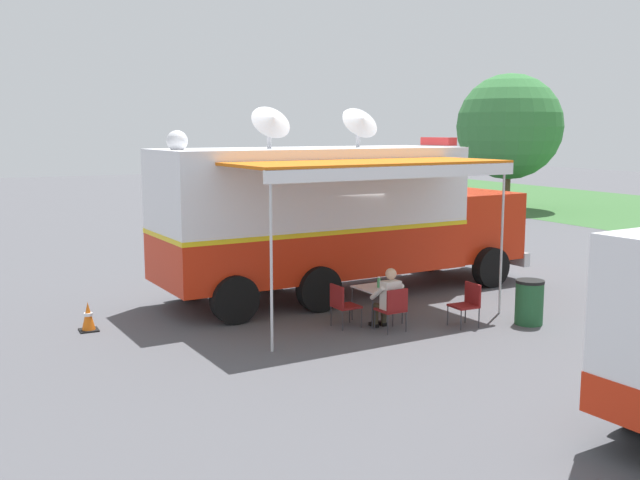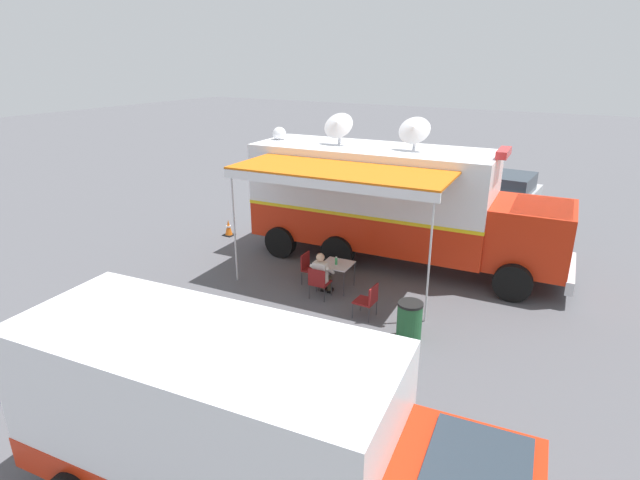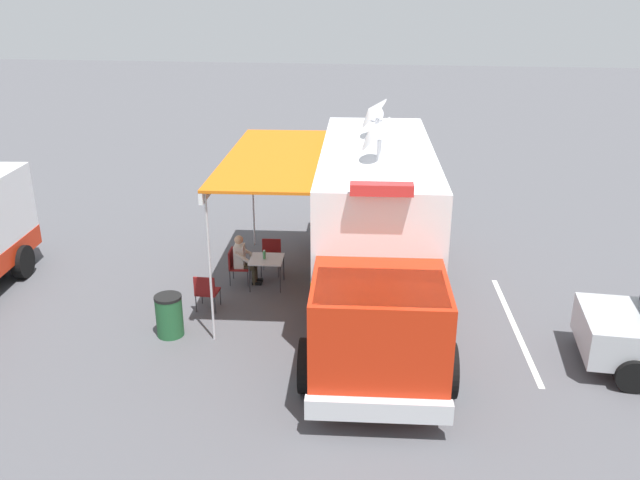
# 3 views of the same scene
# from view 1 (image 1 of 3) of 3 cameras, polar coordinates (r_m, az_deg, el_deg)

# --- Properties ---
(ground_plane) EXTENTS (100.00, 100.00, 0.00)m
(ground_plane) POSITION_cam_1_polar(r_m,az_deg,el_deg) (17.32, -0.63, -4.48)
(ground_plane) COLOR #515156
(lot_stripe) EXTENTS (0.45, 4.80, 0.01)m
(lot_stripe) POSITION_cam_1_polar(r_m,az_deg,el_deg) (20.77, -0.56, -2.28)
(lot_stripe) COLOR silver
(lot_stripe) RESTS_ON ground
(command_truck) EXTENTS (5.37, 9.64, 4.53)m
(command_truck) POSITION_cam_1_polar(r_m,az_deg,el_deg) (17.34, 1.56, 2.07)
(command_truck) COLOR red
(command_truck) RESTS_ON ground
(folding_table) EXTENTS (0.85, 0.85, 0.73)m
(folding_table) POSITION_cam_1_polar(r_m,az_deg,el_deg) (15.05, 4.47, -3.88)
(folding_table) COLOR silver
(folding_table) RESTS_ON ground
(water_bottle) EXTENTS (0.07, 0.07, 0.22)m
(water_bottle) POSITION_cam_1_polar(r_m,az_deg,el_deg) (14.98, 4.59, -3.31)
(water_bottle) COLOR #3F9959
(water_bottle) RESTS_ON folding_table
(folding_chair_at_table) EXTENTS (0.51, 0.51, 0.87)m
(folding_chair_at_table) POSITION_cam_1_polar(r_m,az_deg,el_deg) (14.37, 5.73, -5.15)
(folding_chair_at_table) COLOR maroon
(folding_chair_at_table) RESTS_ON ground
(folding_chair_beside_table) EXTENTS (0.51, 0.51, 0.87)m
(folding_chair_beside_table) POSITION_cam_1_polar(r_m,az_deg,el_deg) (14.62, 1.73, -4.87)
(folding_chair_beside_table) COLOR maroon
(folding_chair_beside_table) RESTS_ON ground
(folding_chair_spare_by_truck) EXTENTS (0.48, 0.48, 0.87)m
(folding_chair_spare_by_truck) POSITION_cam_1_polar(r_m,az_deg,el_deg) (15.02, 11.41, -4.67)
(folding_chair_spare_by_truck) COLOR maroon
(folding_chair_spare_by_truck) RESTS_ON ground
(seated_responder) EXTENTS (0.68, 0.58, 1.25)m
(seated_responder) POSITION_cam_1_polar(r_m,az_deg,el_deg) (14.49, 5.30, -4.47)
(seated_responder) COLOR silver
(seated_responder) RESTS_ON ground
(trash_bin) EXTENTS (0.57, 0.57, 0.91)m
(trash_bin) POSITION_cam_1_polar(r_m,az_deg,el_deg) (15.47, 15.95, -4.66)
(trash_bin) COLOR #235B33
(trash_bin) RESTS_ON ground
(traffic_cone) EXTENTS (0.36, 0.36, 0.58)m
(traffic_cone) POSITION_cam_1_polar(r_m,az_deg,el_deg) (15.13, -17.57, -5.72)
(traffic_cone) COLOR black
(traffic_cone) RESTS_ON ground
(car_behind_truck) EXTENTS (4.28, 2.18, 1.76)m
(car_behind_truck) POSITION_cam_1_polar(r_m,az_deg,el_deg) (24.02, -0.78, 1.32)
(car_behind_truck) COLOR #B2B5BA
(car_behind_truck) RESTS_ON ground
(tree_far_left) EXTENTS (5.14, 5.14, 6.63)m
(tree_far_left) POSITION_cam_1_polar(r_m,az_deg,el_deg) (37.44, 14.50, 8.52)
(tree_far_left) COLOR brown
(tree_far_left) RESTS_ON ground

